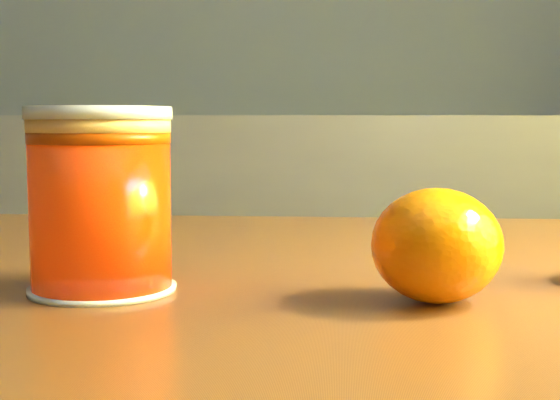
{
  "coord_description": "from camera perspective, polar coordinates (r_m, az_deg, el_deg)",
  "views": [
    {
      "loc": [
        0.66,
        -0.24,
        0.89
      ],
      "look_at": [
        0.67,
        0.25,
        0.84
      ],
      "focal_mm": 50.0,
      "sensor_mm": 36.0,
      "label": 1
    }
  ],
  "objects": [
    {
      "name": "juice_glass",
      "position": [
        0.49,
        -12.98,
        -0.08
      ],
      "size": [
        0.09,
        0.09,
        0.11
      ],
      "rotation": [
        0.0,
        0.0,
        0.13
      ],
      "color": "red",
      "rests_on": "table"
    },
    {
      "name": "orange_front",
      "position": [
        0.46,
        11.37,
        -3.27
      ],
      "size": [
        0.09,
        0.09,
        0.07
      ],
      "primitive_type": "ellipsoid",
      "rotation": [
        0.0,
        0.0,
        -0.2
      ],
      "color": "orange",
      "rests_on": "table"
    }
  ]
}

